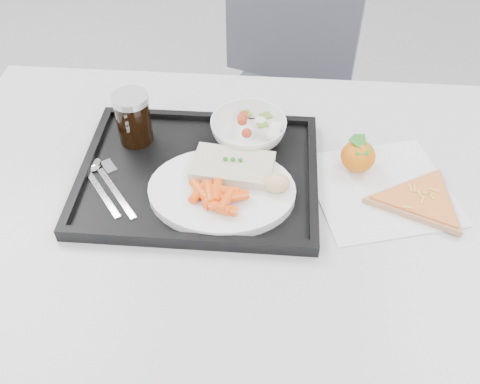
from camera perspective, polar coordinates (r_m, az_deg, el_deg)
The scene contains 14 objects.
table at distance 1.05m, azimuth -0.01°, elevation -3.02°, with size 1.20×0.80×0.75m.
chair at distance 1.68m, azimuth 5.10°, elevation 11.82°, with size 0.53×0.54×0.93m.
tray at distance 1.03m, azimuth -4.38°, elevation 1.83°, with size 0.45×0.35×0.03m.
dinner_plate at distance 0.98m, azimuth -1.95°, elevation 0.12°, with size 0.27×0.27×0.02m.
fish_fillet at distance 1.00m, azimuth -0.78°, elevation 2.77°, with size 0.16×0.11×0.03m.
bread_roll at distance 0.96m, azimuth 3.92°, elevation 0.97°, with size 0.05×0.05×0.03m.
salad_bowl at distance 1.08m, azimuth 0.91°, elevation 6.63°, with size 0.15×0.15×0.05m.
cola_glass at distance 1.08m, azimuth -11.32°, elevation 7.82°, with size 0.07×0.07×0.11m.
cutlery at distance 1.04m, azimuth -14.30°, elevation 1.17°, with size 0.13×0.16×0.01m.
napkin at distance 1.05m, azimuth 14.83°, elevation 0.33°, with size 0.30×0.30×0.00m.
tangerine at distance 1.05m, azimuth 12.48°, elevation 3.76°, with size 0.09×0.09×0.07m.
pizza_slice at distance 1.03m, azimuth 18.74°, elevation -0.85°, with size 0.23×0.23×0.02m.
carrot_pile at distance 0.94m, azimuth -2.34°, elevation -0.45°, with size 0.11×0.08×0.03m.
salad_contents at distance 1.08m, azimuth 2.19°, elevation 7.07°, with size 0.09×0.08×0.02m.
Camera 1 is at (0.05, -0.39, 1.47)m, focal length 40.00 mm.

